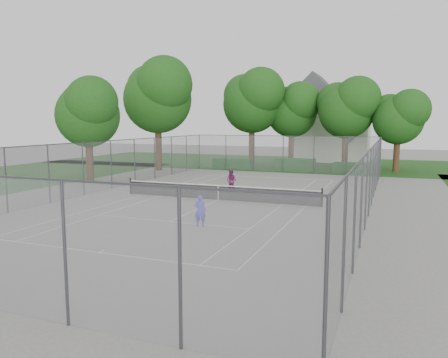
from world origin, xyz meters
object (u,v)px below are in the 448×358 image
(tennis_net, at_px, (218,192))
(girl_player, at_px, (200,211))
(house, at_px, (333,126))
(woman_player, at_px, (231,181))

(tennis_net, height_order, girl_player, girl_player)
(house, distance_m, girl_player, 38.32)
(woman_player, bearing_deg, girl_player, -68.96)
(tennis_net, distance_m, woman_player, 3.28)
(tennis_net, xyz_separation_m, girl_player, (1.81, -6.72, 0.23))
(tennis_net, bearing_deg, house, 84.77)
(woman_player, bearing_deg, tennis_net, -75.26)
(house, xyz_separation_m, woman_player, (-3.20, -28.16, -3.59))
(house, bearing_deg, girl_player, -91.60)
(woman_player, bearing_deg, house, 92.45)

